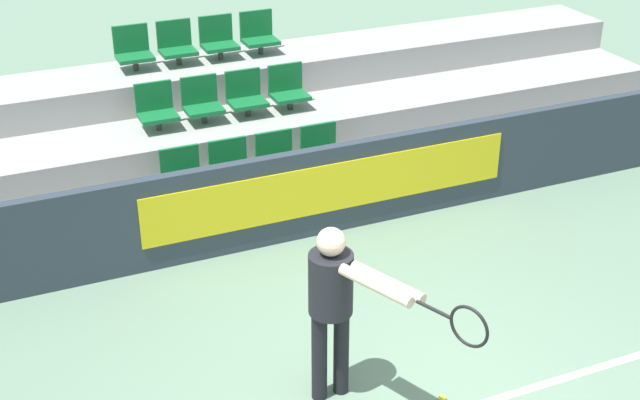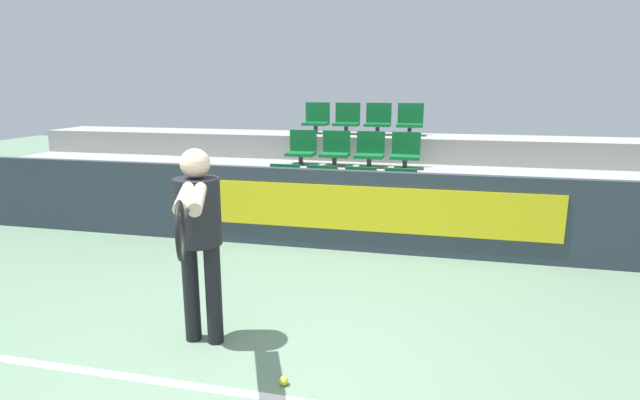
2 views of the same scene
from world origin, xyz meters
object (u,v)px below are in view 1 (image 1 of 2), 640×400
(stadium_chair_0, at_px, (183,175))
(stadium_chair_7, at_px, (288,89))
(stadium_chair_3, at_px, (321,150))
(stadium_chair_6, at_px, (246,95))
(stadium_chair_4, at_px, (156,108))
(stadium_chair_1, at_px, (231,166))
(tennis_player, at_px, (338,297))
(stadium_chair_9, at_px, (176,44))
(stadium_chair_2, at_px, (277,158))
(stadium_chair_11, at_px, (259,34))
(stadium_chair_5, at_px, (202,102))
(stadium_chair_10, at_px, (218,39))
(stadium_chair_8, at_px, (133,50))
(tennis_ball, at_px, (443,398))

(stadium_chair_0, bearing_deg, stadium_chair_7, 31.93)
(stadium_chair_3, distance_m, stadium_chair_6, 1.24)
(stadium_chair_0, distance_m, stadium_chair_4, 1.11)
(stadium_chair_1, distance_m, tennis_player, 3.39)
(stadium_chair_3, distance_m, stadium_chair_9, 2.49)
(stadium_chair_2, distance_m, stadium_chair_11, 2.30)
(stadium_chair_0, bearing_deg, stadium_chair_1, 0.00)
(stadium_chair_5, height_order, stadium_chair_10, stadium_chair_10)
(stadium_chair_2, height_order, stadium_chair_8, stadium_chair_8)
(stadium_chair_4, relative_size, stadium_chair_7, 1.00)
(stadium_chair_6, distance_m, stadium_chair_8, 1.57)
(stadium_chair_8, xyz_separation_m, stadium_chair_11, (1.66, 0.00, 0.00))
(stadium_chair_8, bearing_deg, stadium_chair_6, -43.07)
(stadium_chair_4, xyz_separation_m, stadium_chair_5, (0.55, 0.00, 0.00))
(stadium_chair_4, bearing_deg, stadium_chair_7, 0.00)
(stadium_chair_10, xyz_separation_m, tennis_ball, (0.04, -5.83, -1.43))
(stadium_chair_3, height_order, tennis_player, tennis_player)
(stadium_chair_2, relative_size, stadium_chair_7, 1.00)
(tennis_player, bearing_deg, stadium_chair_9, 64.86)
(stadium_chair_4, distance_m, tennis_ball, 5.03)
(stadium_chair_9, xyz_separation_m, tennis_ball, (0.59, -5.83, -1.43))
(stadium_chair_11, bearing_deg, stadium_chair_5, -136.93)
(stadium_chair_5, relative_size, stadium_chair_10, 1.00)
(stadium_chair_9, bearing_deg, stadium_chair_1, -90.00)
(stadium_chair_3, distance_m, stadium_chair_7, 1.11)
(stadium_chair_2, bearing_deg, stadium_chair_10, 90.00)
(stadium_chair_0, height_order, stadium_chair_2, same)
(stadium_chair_9, bearing_deg, stadium_chair_3, -61.86)
(stadium_chair_9, bearing_deg, stadium_chair_5, -90.00)
(stadium_chair_4, relative_size, stadium_chair_11, 1.00)
(stadium_chair_1, xyz_separation_m, stadium_chair_6, (0.55, 1.04, 0.41))
(stadium_chair_1, xyz_separation_m, stadium_chair_5, (0.00, 1.04, 0.41))
(stadium_chair_6, relative_size, stadium_chair_8, 1.00)
(stadium_chair_0, distance_m, tennis_player, 3.40)
(stadium_chair_2, height_order, tennis_ball, stadium_chair_2)
(stadium_chair_5, distance_m, stadium_chair_9, 1.11)
(stadium_chair_8, distance_m, stadium_chair_10, 1.11)
(stadium_chair_9, distance_m, tennis_ball, 6.03)
(stadium_chair_7, xyz_separation_m, tennis_player, (-1.31, -4.40, -0.05))
(tennis_ball, bearing_deg, stadium_chair_7, 83.82)
(stadium_chair_0, distance_m, stadium_chair_7, 2.00)
(stadium_chair_8, relative_size, stadium_chair_9, 1.00)
(stadium_chair_10, bearing_deg, tennis_ball, -89.65)
(stadium_chair_9, height_order, stadium_chair_10, same)
(stadium_chair_11, bearing_deg, tennis_ball, -95.08)
(stadium_chair_2, bearing_deg, stadium_chair_0, 180.00)
(stadium_chair_7, xyz_separation_m, stadium_chair_9, (-1.11, 1.04, 0.41))
(stadium_chair_2, height_order, stadium_chair_3, same)
(stadium_chair_3, bearing_deg, stadium_chair_10, 104.97)
(stadium_chair_4, height_order, stadium_chair_11, stadium_chair_11)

